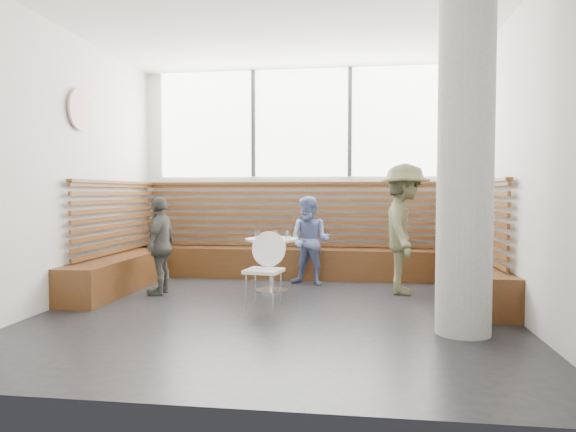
# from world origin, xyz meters

# --- Properties ---
(room) EXTENTS (5.00, 5.00, 3.20)m
(room) POSITION_xyz_m (0.00, 0.00, 1.60)
(room) COLOR silver
(room) RESTS_ON ground
(booth) EXTENTS (5.00, 2.50, 1.44)m
(booth) POSITION_xyz_m (0.00, 1.77, 0.41)
(booth) COLOR #452711
(booth) RESTS_ON ground
(concrete_column) EXTENTS (0.50, 0.50, 3.20)m
(concrete_column) POSITION_xyz_m (1.85, -0.60, 1.60)
(concrete_column) COLOR gray
(concrete_column) RESTS_ON ground
(wall_art) EXTENTS (0.03, 0.50, 0.50)m
(wall_art) POSITION_xyz_m (-2.46, 0.40, 2.30)
(wall_art) COLOR white
(wall_art) RESTS_ON room
(cafe_table) EXTENTS (0.68, 0.68, 0.70)m
(cafe_table) POSITION_xyz_m (-0.24, 1.14, 0.50)
(cafe_table) COLOR silver
(cafe_table) RESTS_ON ground
(cafe_chair) EXTENTS (0.41, 0.40, 0.85)m
(cafe_chair) POSITION_xyz_m (-0.16, 0.25, 0.50)
(cafe_chair) COLOR white
(cafe_chair) RESTS_ON ground
(adult_man) EXTENTS (0.69, 1.12, 1.67)m
(adult_man) POSITION_xyz_m (1.47, 1.23, 0.83)
(adult_man) COLOR brown
(adult_man) RESTS_ON ground
(child_back) EXTENTS (0.72, 0.64, 1.24)m
(child_back) POSITION_xyz_m (0.22, 1.68, 0.62)
(child_back) COLOR #5C6CA0
(child_back) RESTS_ON ground
(child_left) EXTENTS (0.31, 0.73, 1.25)m
(child_left) POSITION_xyz_m (-1.62, 0.80, 0.62)
(child_left) COLOR #4E4D47
(child_left) RESTS_ON ground
(plate_near) EXTENTS (0.22, 0.22, 0.02)m
(plate_near) POSITION_xyz_m (-0.36, 1.21, 0.70)
(plate_near) COLOR white
(plate_near) RESTS_ON cafe_table
(plate_far) EXTENTS (0.21, 0.21, 0.01)m
(plate_far) POSITION_xyz_m (-0.15, 1.29, 0.70)
(plate_far) COLOR white
(plate_far) RESTS_ON cafe_table
(glass_left) EXTENTS (0.07, 0.07, 0.12)m
(glass_left) POSITION_xyz_m (-0.40, 1.05, 0.75)
(glass_left) COLOR white
(glass_left) RESTS_ON cafe_table
(glass_mid) EXTENTS (0.07, 0.07, 0.11)m
(glass_mid) POSITION_xyz_m (-0.19, 1.13, 0.75)
(glass_mid) COLOR white
(glass_mid) RESTS_ON cafe_table
(glass_right) EXTENTS (0.07, 0.07, 0.11)m
(glass_right) POSITION_xyz_m (-0.03, 1.19, 0.75)
(glass_right) COLOR white
(glass_right) RESTS_ON cafe_table
(menu_card) EXTENTS (0.24, 0.20, 0.00)m
(menu_card) POSITION_xyz_m (-0.21, 0.93, 0.70)
(menu_card) COLOR #A5C64C
(menu_card) RESTS_ON cafe_table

